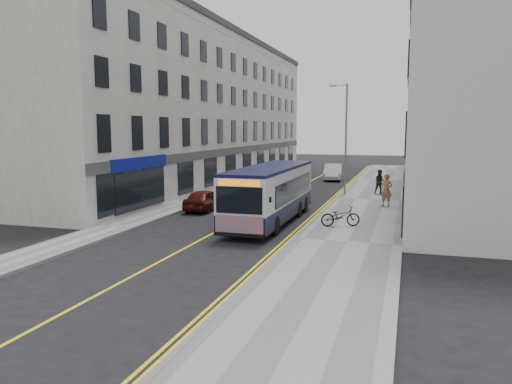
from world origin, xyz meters
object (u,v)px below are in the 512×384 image
Objects in this scene: car_maroon at (204,200)px; pedestrian_far at (380,182)px; pedestrian_near at (386,190)px; bicycle at (340,216)px; streetlamp at (345,135)px; car_white at (333,172)px; city_bus at (271,192)px.

pedestrian_far is at bearing -135.86° from car_maroon.
car_maroon is (-10.32, -3.91, -0.48)m from pedestrian_near.
bicycle is 0.51× the size of car_maroon.
streetlamp reaches higher than bicycle.
streetlamp reaches higher than pedestrian_far.
streetlamp is 3.99× the size of pedestrian_near.
pedestrian_near is 0.44× the size of car_white.
streetlamp is 6.77m from pedestrian_near.
pedestrian_near is at bearing -98.19° from pedestrian_far.
bicycle is at bearing -87.35° from pedestrian_near.
car_maroon is at bearing -109.88° from car_white.
pedestrian_far is 13.62m from car_maroon.
bicycle is 12.81m from pedestrian_far.
city_bus is 5.63× the size of pedestrian_far.
pedestrian_near reaches higher than bicycle.
city_bus is 13.12m from pedestrian_far.
car_maroon is at bearing 48.54° from bicycle.
pedestrian_far reaches higher than bicycle.
streetlamp is 4.27m from pedestrian_far.
bicycle is at bearing -87.02° from car_white.
streetlamp is at bearing 139.92° from pedestrian_near.
pedestrian_far is at bearing 114.07° from pedestrian_near.
streetlamp is 12.00m from car_maroon.
streetlamp reaches higher than car_maroon.
car_white is (-0.06, 22.26, -0.85)m from city_bus.
pedestrian_near is at bearing -160.00° from car_maroon.
city_bus is at bearing 60.11° from bicycle.
streetlamp reaches higher than city_bus.
streetlamp is 1.77× the size of car_white.
streetlamp is 4.47× the size of pedestrian_far.
city_bus is 2.68× the size of car_maroon.
pedestrian_far is at bearing -70.40° from car_white.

